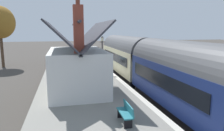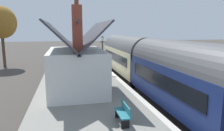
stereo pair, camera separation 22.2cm
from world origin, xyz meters
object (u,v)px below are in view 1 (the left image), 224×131
at_px(bench_by_lamp, 126,112).
at_px(planter_by_door, 70,67).
at_px(bench_mid_platform, 91,65).
at_px(tree_mid_background, 0,23).
at_px(planter_bench_left, 65,62).
at_px(bench_platform_end, 86,59).
at_px(planter_corner_building, 59,70).
at_px(lamp_post_platform, 102,47).
at_px(station_building, 77,68).
at_px(planter_under_sign, 102,71).
at_px(train, 182,77).

distance_m(bench_by_lamp, planter_by_door, 13.41).
xyz_separation_m(bench_mid_platform, tree_mid_background, (8.66, 10.74, 4.63)).
height_order(planter_by_door, planter_bench_left, planter_bench_left).
bearing_deg(bench_platform_end, bench_mid_platform, -179.10).
bearing_deg(planter_bench_left, bench_mid_platform, -133.59).
xyz_separation_m(bench_by_lamp, planter_corner_building, (12.28, 3.06, -0.19)).
bearing_deg(lamp_post_platform, station_building, 153.07).
xyz_separation_m(bench_platform_end, planter_by_door, (-4.27, 2.09, -0.18)).
relative_size(planter_by_door, lamp_post_platform, 0.30).
bearing_deg(planter_bench_left, planter_under_sign, -145.35).
relative_size(train, station_building, 5.00).
relative_size(planter_corner_building, planter_bench_left, 1.03).
bearing_deg(bench_platform_end, station_building, 170.92).
distance_m(station_building, planter_by_door, 7.66).
bearing_deg(bench_platform_end, tree_mid_background, 67.93).
bearing_deg(tree_mid_background, train, -143.85).
distance_m(station_building, planter_bench_left, 10.08).
bearing_deg(tree_mid_background, lamp_post_platform, -132.53).
relative_size(bench_platform_end, planter_corner_building, 1.42).
xyz_separation_m(station_building, bench_by_lamp, (-5.72, -1.70, -1.09)).
height_order(bench_by_lamp, planter_under_sign, bench_by_lamp).
bearing_deg(train, lamp_post_platform, 17.48).
bearing_deg(bench_platform_end, lamp_post_platform, -171.76).
bearing_deg(station_building, planter_under_sign, -27.15).
bearing_deg(station_building, train, -122.91).
relative_size(train, planter_corner_building, 32.76).
xyz_separation_m(train, lamp_post_platform, (9.20, 2.90, 1.08)).
bearing_deg(bench_platform_end, planter_under_sign, -173.44).
xyz_separation_m(train, planter_corner_building, (10.24, 7.06, -1.13)).
height_order(station_building, planter_bench_left, station_building).
bearing_deg(planter_bench_left, train, -155.00).
distance_m(bench_mid_platform, lamp_post_platform, 2.95).
relative_size(station_building, bench_mid_platform, 4.68).
height_order(bench_platform_end, planter_corner_building, bench_platform_end).
relative_size(bench_platform_end, planter_by_door, 1.33).
bearing_deg(planter_under_sign, train, -161.02).
height_order(bench_mid_platform, tree_mid_background, tree_mid_background).
xyz_separation_m(station_building, planter_by_door, (7.55, 0.20, -1.27)).
bearing_deg(train, planter_by_door, 27.70).
distance_m(train, planter_bench_left, 15.13).
bearing_deg(bench_mid_platform, planter_under_sign, -163.26).
relative_size(bench_by_lamp, lamp_post_platform, 0.39).
xyz_separation_m(bench_platform_end, planter_bench_left, (-1.82, 2.57, 0.01)).
xyz_separation_m(planter_corner_building, planter_bench_left, (3.44, -0.67, 0.20)).
xyz_separation_m(planter_by_door, lamp_post_platform, (-2.03, -3.00, 2.21)).
relative_size(train, planter_under_sign, 43.69).
relative_size(bench_platform_end, bench_by_lamp, 1.01).
xyz_separation_m(planter_corner_building, planter_by_door, (0.99, -1.16, 0.01)).
xyz_separation_m(bench_by_lamp, planter_bench_left, (15.72, 2.39, 0.01)).
bearing_deg(planter_by_door, lamp_post_platform, -124.13).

